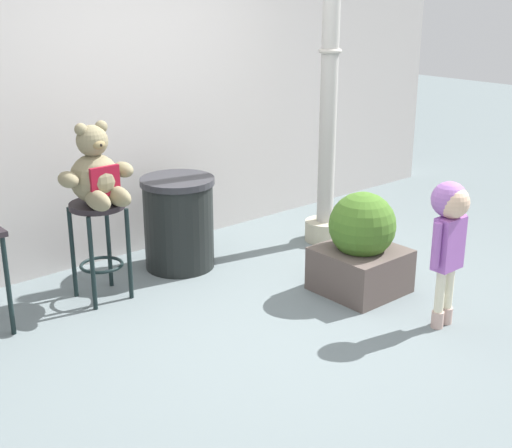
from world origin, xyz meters
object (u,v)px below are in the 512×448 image
(bar_stool_with_teddy, at_px, (99,230))
(lamppost, at_px, (328,114))
(planter_with_shrub, at_px, (361,247))
(teddy_bear, at_px, (97,174))
(child_walking, at_px, (449,223))
(trash_bin, at_px, (179,223))

(bar_stool_with_teddy, bearing_deg, lamppost, -5.39)
(lamppost, height_order, planter_with_shrub, lamppost)
(lamppost, bearing_deg, bar_stool_with_teddy, 174.61)
(teddy_bear, bearing_deg, bar_stool_with_teddy, 90.00)
(lamppost, relative_size, planter_with_shrub, 3.76)
(teddy_bear, bearing_deg, lamppost, -4.63)
(bar_stool_with_teddy, relative_size, child_walking, 0.73)
(trash_bin, xyz_separation_m, planter_with_shrub, (0.74, -1.26, -0.03))
(teddy_bear, bearing_deg, planter_with_shrub, -36.27)
(child_walking, bearing_deg, trash_bin, 70.33)
(bar_stool_with_teddy, bearing_deg, planter_with_shrub, -36.96)
(teddy_bear, distance_m, planter_with_shrub, 1.95)
(bar_stool_with_teddy, height_order, planter_with_shrub, planter_with_shrub)
(bar_stool_with_teddy, relative_size, trash_bin, 0.98)
(bar_stool_with_teddy, relative_size, teddy_bear, 1.27)
(child_walking, height_order, planter_with_shrub, child_walking)
(child_walking, bearing_deg, teddy_bear, 89.35)
(trash_bin, bearing_deg, teddy_bear, -168.49)
(bar_stool_with_teddy, relative_size, planter_with_shrub, 0.95)
(lamppost, bearing_deg, planter_with_shrub, -122.16)
(teddy_bear, xyz_separation_m, trash_bin, (0.76, 0.16, -0.56))
(lamppost, distance_m, planter_with_shrub, 1.35)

